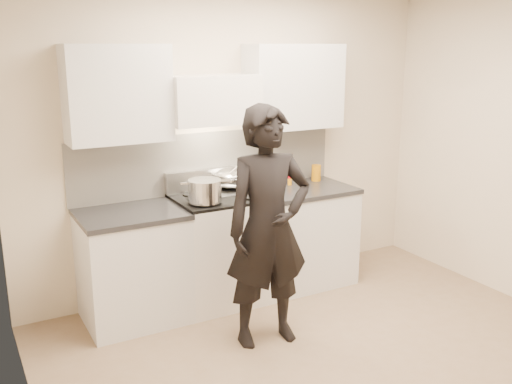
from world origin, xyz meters
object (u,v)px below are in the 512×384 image
(utensil_crock, at_px, (260,177))
(counter_right, at_px, (300,235))
(stove, at_px, (221,248))
(person, at_px, (268,227))
(wok, at_px, (232,178))

(utensil_crock, bearing_deg, counter_right, -33.58)
(stove, relative_size, person, 0.53)
(counter_right, relative_size, wok, 2.10)
(stove, relative_size, counter_right, 1.04)
(counter_right, relative_size, utensil_crock, 3.05)
(wok, relative_size, utensil_crock, 1.46)
(stove, distance_m, person, 0.92)
(stove, xyz_separation_m, wok, (0.19, 0.14, 0.58))
(stove, distance_m, counter_right, 0.83)
(utensil_crock, height_order, person, person)
(stove, bearing_deg, wok, 37.40)
(counter_right, distance_m, person, 1.24)
(wok, distance_m, utensil_crock, 0.33)
(wok, height_order, person, person)
(counter_right, distance_m, utensil_crock, 0.67)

